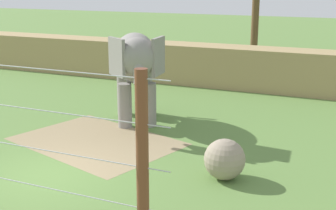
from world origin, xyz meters
The scene contains 5 objects.
ground_plane centered at (0.00, 0.00, 0.00)m, with size 120.00×120.00×0.00m, color #5B7F3D.
dirt_patch centered at (-0.35, 2.86, 0.00)m, with size 5.14×3.69×0.01m, color #937F5B.
embankment_wall centered at (0.00, 12.56, 1.00)m, with size 36.00×1.80×1.99m, color tan.
elephant centered at (-0.10, 5.26, 2.22)m, with size 3.22×4.09×3.35m.
enrichment_ball centered at (4.38, 1.70, 0.55)m, with size 1.10×1.10×1.10m, color gray.
Camera 1 is at (7.64, -9.40, 5.13)m, focal length 49.73 mm.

